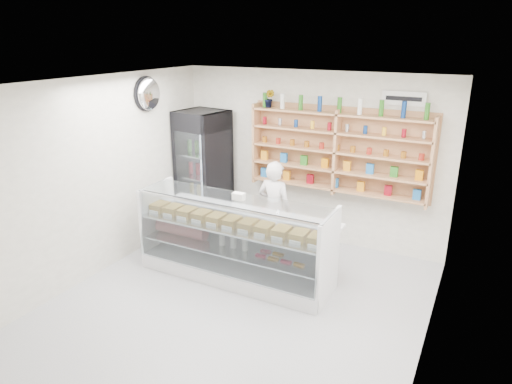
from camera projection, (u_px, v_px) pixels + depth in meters
The scene contains 8 objects.
room at pixel (233, 206), 5.38m from camera, with size 5.00×5.00×5.00m.
display_counter at pixel (236, 255), 6.50m from camera, with size 2.79×0.83×1.21m.
shop_worker at pixel (274, 209), 7.06m from camera, with size 0.56×0.36×1.52m, color silver.
drinks_cooler at pixel (204, 171), 7.98m from camera, with size 0.85×0.83×2.10m.
wall_shelving at pixel (337, 152), 7.06m from camera, with size 2.84×0.28×1.33m.
potted_plant at pixel (269, 98), 7.33m from camera, with size 0.16×0.13×0.29m, color #1E6626.
security_mirror at pixel (149, 94), 6.99m from camera, with size 0.15×0.50×0.50m, color silver.
wall_sign at pixel (404, 98), 6.50m from camera, with size 0.62×0.03×0.20m, color white.
Camera 1 is at (2.56, -4.34, 3.31)m, focal length 32.00 mm.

